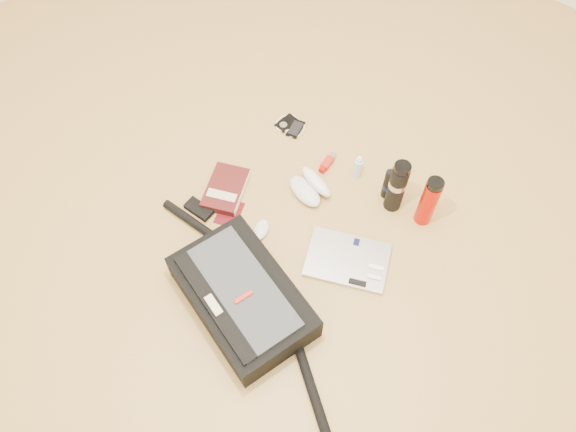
{
  "coord_description": "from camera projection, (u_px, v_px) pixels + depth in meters",
  "views": [
    {
      "loc": [
        0.65,
        -0.75,
        1.88
      ],
      "look_at": [
        -0.04,
        0.11,
        0.06
      ],
      "focal_mm": 35.0,
      "sensor_mm": 36.0,
      "label": 1
    }
  ],
  "objects": [
    {
      "name": "phone",
      "position": [
        296.0,
        129.0,
        2.42
      ],
      "size": [
        0.1,
        0.11,
        0.01
      ],
      "rotation": [
        0.0,
        0.0,
        0.25
      ],
      "color": "black",
      "rests_on": "ground"
    },
    {
      "name": "inhaler",
      "position": [
        328.0,
        162.0,
        2.32
      ],
      "size": [
        0.04,
        0.11,
        0.03
      ],
      "rotation": [
        0.0,
        0.0,
        0.11
      ],
      "color": "#AC1D18",
      "rests_on": "ground"
    },
    {
      "name": "spray_bottle",
      "position": [
        358.0,
        168.0,
        2.25
      ],
      "size": [
        0.04,
        0.04,
        0.12
      ],
      "rotation": [
        0.0,
        0.0,
        0.15
      ],
      "color": "#A6CFE1",
      "rests_on": "ground"
    },
    {
      "name": "laptop",
      "position": [
        348.0,
        260.0,
        2.09
      ],
      "size": [
        0.36,
        0.31,
        0.03
      ],
      "rotation": [
        0.0,
        0.0,
        0.42
      ],
      "color": "#A7A7A9",
      "rests_on": "ground"
    },
    {
      "name": "book",
      "position": [
        226.0,
        189.0,
        2.24
      ],
      "size": [
        0.22,
        0.25,
        0.04
      ],
      "rotation": [
        0.0,
        0.0,
        0.41
      ],
      "color": "#421111",
      "rests_on": "ground"
    },
    {
      "name": "sunglasses_case",
      "position": [
        310.0,
        187.0,
        2.23
      ],
      "size": [
        0.2,
        0.18,
        0.1
      ],
      "rotation": [
        0.0,
        0.0,
        -0.28
      ],
      "color": "silver",
      "rests_on": "ground"
    },
    {
      "name": "passport",
      "position": [
        229.0,
        213.0,
        2.2
      ],
      "size": [
        0.12,
        0.14,
        0.01
      ],
      "rotation": [
        0.0,
        0.0,
        0.35
      ],
      "color": "#4F090F",
      "rests_on": "ground"
    },
    {
      "name": "thermos_black",
      "position": [
        397.0,
        186.0,
        2.11
      ],
      "size": [
        0.07,
        0.07,
        0.26
      ],
      "rotation": [
        0.0,
        0.0,
        0.01
      ],
      "color": "black",
      "rests_on": "ground"
    },
    {
      "name": "aerosol_can",
      "position": [
        388.0,
        183.0,
        2.18
      ],
      "size": [
        0.05,
        0.05,
        0.16
      ],
      "rotation": [
        0.0,
        0.0,
        -0.22
      ],
      "color": "black",
      "rests_on": "ground"
    },
    {
      "name": "mouse",
      "position": [
        261.0,
        230.0,
        2.15
      ],
      "size": [
        0.08,
        0.11,
        0.03
      ],
      "rotation": [
        0.0,
        0.0,
        0.34
      ],
      "color": "silver",
      "rests_on": "ground"
    },
    {
      "name": "ground",
      "position": [
        278.0,
        250.0,
        2.12
      ],
      "size": [
        4.0,
        4.0,
        0.0
      ],
      "primitive_type": "plane",
      "color": "tan",
      "rests_on": "ground"
    },
    {
      "name": "ipod",
      "position": [
        286.0,
        123.0,
        2.44
      ],
      "size": [
        0.09,
        0.1,
        0.01
      ],
      "rotation": [
        0.0,
        0.0,
        -0.11
      ],
      "color": "black",
      "rests_on": "ground"
    },
    {
      "name": "messenger_bag",
      "position": [
        242.0,
        296.0,
        1.95
      ],
      "size": [
        1.02,
        0.45,
        0.15
      ],
      "rotation": [
        0.0,
        0.0,
        -0.28
      ],
      "color": "black",
      "rests_on": "ground"
    },
    {
      "name": "thermos_red",
      "position": [
        429.0,
        202.0,
        2.09
      ],
      "size": [
        0.07,
        0.07,
        0.25
      ],
      "rotation": [
        0.0,
        0.0,
        0.11
      ],
      "color": "#AE0B00",
      "rests_on": "ground"
    }
  ]
}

